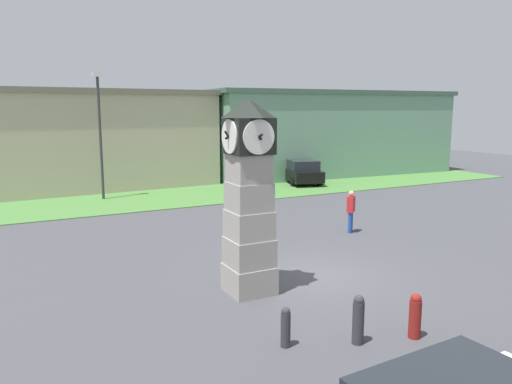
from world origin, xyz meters
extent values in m
plane|color=#424247|center=(0.00, 0.00, 0.00)|extent=(78.69, 78.69, 0.00)
cube|color=#9D988E|center=(-2.24, -0.29, 0.37)|extent=(1.15, 1.15, 0.74)
cube|color=#9B968C|center=(-2.24, -0.29, 1.10)|extent=(1.10, 1.10, 0.74)
cube|color=#A09B91|center=(-2.24, -0.29, 1.84)|extent=(1.04, 1.04, 0.74)
cube|color=#9E998F|center=(-2.24, -0.29, 2.58)|extent=(0.98, 0.98, 0.74)
cube|color=#9E998F|center=(-2.24, -0.29, 3.31)|extent=(0.93, 0.93, 0.74)
cube|color=black|center=(-2.24, -0.29, 4.14)|extent=(1.04, 1.04, 0.91)
cylinder|color=white|center=(-2.24, 0.25, 4.14)|extent=(0.85, 0.04, 0.85)
cube|color=black|center=(-2.24, 0.27, 4.14)|extent=(0.06, 0.16, 0.17)
cube|color=black|center=(-2.24, 0.27, 4.14)|extent=(0.04, 0.27, 0.24)
cylinder|color=white|center=(-2.24, -0.83, 4.14)|extent=(0.85, 0.04, 0.85)
cube|color=black|center=(-2.24, -0.86, 4.14)|extent=(0.06, 0.18, 0.14)
cube|color=black|center=(-2.24, -0.86, 4.14)|extent=(0.04, 0.31, 0.18)
cylinder|color=white|center=(-1.70, -0.29, 4.14)|extent=(0.04, 0.85, 0.85)
cube|color=black|center=(-1.67, -0.29, 4.14)|extent=(0.17, 0.06, 0.16)
cube|color=black|center=(-1.67, -0.29, 4.14)|extent=(0.14, 0.04, 0.32)
cylinder|color=white|center=(-2.78, -0.29, 4.14)|extent=(0.04, 0.85, 0.85)
cube|color=black|center=(-2.81, -0.29, 4.14)|extent=(0.18, 0.06, 0.15)
cube|color=black|center=(-2.81, -0.29, 4.14)|extent=(0.21, 0.04, 0.29)
pyramid|color=black|center=(-2.24, -0.29, 4.83)|extent=(1.09, 1.09, 0.46)
cylinder|color=maroon|center=(-0.33, -4.32, 0.42)|extent=(0.26, 0.26, 0.83)
sphere|color=maroon|center=(-0.33, -4.32, 0.87)|extent=(0.23, 0.23, 0.23)
cylinder|color=#333338|center=(-1.57, -3.97, 0.45)|extent=(0.24, 0.24, 0.91)
sphere|color=#333338|center=(-1.57, -3.97, 0.95)|extent=(0.22, 0.22, 0.22)
cylinder|color=#333338|center=(-2.97, -3.39, 0.37)|extent=(0.20, 0.20, 0.73)
sphere|color=#333338|center=(-2.97, -3.39, 0.76)|extent=(0.18, 0.18, 0.18)
cube|color=black|center=(9.47, 15.55, 0.62)|extent=(2.99, 4.88, 0.69)
cube|color=#1E2328|center=(9.38, 15.23, 1.26)|extent=(2.30, 2.87, 0.60)
cylinder|color=black|center=(9.01, 17.15, 0.32)|extent=(0.38, 0.68, 0.64)
cylinder|color=black|center=(10.69, 16.68, 0.32)|extent=(0.38, 0.68, 0.64)
cylinder|color=black|center=(8.25, 14.43, 0.32)|extent=(0.38, 0.68, 0.64)
cylinder|color=black|center=(9.93, 13.96, 0.32)|extent=(0.38, 0.68, 0.64)
cylinder|color=#264CA5|center=(4.26, 3.65, 0.41)|extent=(0.14, 0.14, 0.82)
cylinder|color=#264CA5|center=(4.10, 3.53, 0.41)|extent=(0.14, 0.14, 0.82)
cube|color=red|center=(4.18, 3.59, 1.13)|extent=(0.46, 0.43, 0.62)
sphere|color=tan|center=(4.18, 3.59, 1.55)|extent=(0.22, 0.22, 0.22)
cylinder|color=#333338|center=(-3.03, 15.39, 3.20)|extent=(0.14, 0.14, 6.41)
cube|color=silver|center=(-3.03, 15.39, 6.53)|extent=(0.50, 0.24, 0.24)
cube|color=#B7A88E|center=(-2.14, 22.20, 2.80)|extent=(13.47, 10.97, 5.61)
cube|color=#6E6455|center=(-2.14, 22.20, 5.76)|extent=(13.88, 11.30, 0.30)
cube|color=gray|center=(14.02, 19.93, 2.87)|extent=(18.46, 9.57, 5.73)
cube|color=#405849|center=(14.02, 19.93, 5.88)|extent=(19.01, 9.85, 0.30)
cube|color=#477A38|center=(0.12, 14.43, 0.02)|extent=(47.21, 6.45, 0.04)
camera|label=1|loc=(-7.94, -11.59, 4.84)|focal=35.00mm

